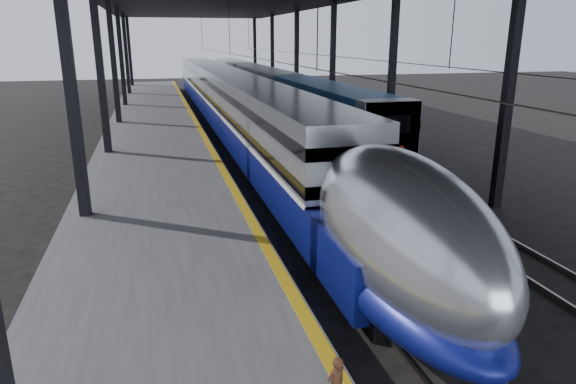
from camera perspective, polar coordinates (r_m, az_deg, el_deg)
name	(u,v)px	position (r m, az deg, el deg)	size (l,w,h in m)	color
ground	(299,291)	(13.98, 1.22, -10.97)	(160.00, 160.00, 0.00)	black
platform	(155,141)	(32.46, -14.56, 5.51)	(6.00, 80.00, 1.00)	#4C4C4F
yellow_strip	(201,131)	(32.49, -9.66, 6.72)	(0.30, 80.00, 0.01)	gold
rails	(282,141)	(33.49, -0.65, 5.64)	(6.52, 80.00, 0.16)	slate
tgv_train	(230,103)	(38.51, -6.50, 9.80)	(2.91, 65.20, 4.18)	#B7B9BE
second_train	(266,89)	(49.72, -2.48, 11.39)	(2.77, 56.05, 3.81)	#15488A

